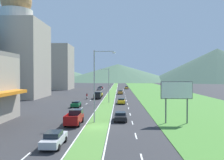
% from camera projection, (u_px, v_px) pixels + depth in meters
% --- Properties ---
extents(ground_plane, '(600.00, 600.00, 0.00)m').
position_uv_depth(ground_plane, '(97.00, 127.00, 32.51)').
color(ground_plane, '#2D2D30').
extents(grass_median, '(3.20, 240.00, 0.06)m').
position_uv_depth(grass_median, '(112.00, 93.00, 92.47)').
color(grass_median, '#518438').
rests_on(grass_median, ground_plane).
extents(grass_verge_right, '(24.00, 240.00, 0.06)m').
position_uv_depth(grass_verge_right, '(164.00, 94.00, 91.79)').
color(grass_verge_right, '#477F33').
rests_on(grass_verge_right, ground_plane).
extents(lane_dash_left_1, '(0.16, 2.80, 0.01)m').
position_uv_depth(lane_dash_left_1, '(24.00, 158.00, 20.43)').
color(lane_dash_left_1, silver).
rests_on(lane_dash_left_1, ground_plane).
extents(lane_dash_left_2, '(0.16, 2.80, 0.01)m').
position_uv_depth(lane_dash_left_2, '(50.00, 135.00, 28.17)').
color(lane_dash_left_2, silver).
rests_on(lane_dash_left_2, ground_plane).
extents(lane_dash_left_3, '(0.16, 2.80, 0.01)m').
position_uv_depth(lane_dash_left_3, '(65.00, 122.00, 35.90)').
color(lane_dash_left_3, silver).
rests_on(lane_dash_left_3, ground_plane).
extents(lane_dash_left_4, '(0.16, 2.80, 0.01)m').
position_uv_depth(lane_dash_left_4, '(75.00, 114.00, 43.64)').
color(lane_dash_left_4, silver).
rests_on(lane_dash_left_4, ground_plane).
extents(lane_dash_left_5, '(0.16, 2.80, 0.01)m').
position_uv_depth(lane_dash_left_5, '(82.00, 108.00, 51.38)').
color(lane_dash_left_5, silver).
rests_on(lane_dash_left_5, ground_plane).
extents(lane_dash_left_6, '(0.16, 2.80, 0.01)m').
position_uv_depth(lane_dash_left_6, '(87.00, 104.00, 59.11)').
color(lane_dash_left_6, silver).
rests_on(lane_dash_left_6, ground_plane).
extents(lane_dash_left_7, '(0.16, 2.80, 0.01)m').
position_uv_depth(lane_dash_left_7, '(90.00, 101.00, 66.85)').
color(lane_dash_left_7, silver).
rests_on(lane_dash_left_7, ground_plane).
extents(lane_dash_left_8, '(0.16, 2.80, 0.01)m').
position_uv_depth(lane_dash_left_8, '(94.00, 98.00, 74.58)').
color(lane_dash_left_8, silver).
rests_on(lane_dash_left_8, ground_plane).
extents(lane_dash_left_9, '(0.16, 2.80, 0.01)m').
position_uv_depth(lane_dash_left_9, '(96.00, 96.00, 82.32)').
color(lane_dash_left_9, silver).
rests_on(lane_dash_left_9, ground_plane).
extents(lane_dash_left_10, '(0.16, 2.80, 0.01)m').
position_uv_depth(lane_dash_left_10, '(98.00, 94.00, 90.06)').
color(lane_dash_left_10, silver).
rests_on(lane_dash_left_10, ground_plane).
extents(lane_dash_left_11, '(0.16, 2.80, 0.01)m').
position_uv_depth(lane_dash_left_11, '(100.00, 93.00, 97.79)').
color(lane_dash_left_11, silver).
rests_on(lane_dash_left_11, ground_plane).
extents(lane_dash_left_12, '(0.16, 2.80, 0.01)m').
position_uv_depth(lane_dash_left_12, '(101.00, 91.00, 105.53)').
color(lane_dash_left_12, silver).
rests_on(lane_dash_left_12, ground_plane).
extents(lane_dash_left_13, '(0.16, 2.80, 0.01)m').
position_uv_depth(lane_dash_left_13, '(102.00, 90.00, 113.26)').
color(lane_dash_left_13, silver).
rests_on(lane_dash_left_13, ground_plane).
extents(lane_dash_left_14, '(0.16, 2.80, 0.01)m').
position_uv_depth(lane_dash_left_14, '(104.00, 89.00, 121.00)').
color(lane_dash_left_14, silver).
rests_on(lane_dash_left_14, ground_plane).
extents(lane_dash_left_15, '(0.16, 2.80, 0.01)m').
position_uv_depth(lane_dash_left_15, '(105.00, 88.00, 128.73)').
color(lane_dash_left_15, silver).
rests_on(lane_dash_left_15, ground_plane).
extents(lane_dash_right_1, '(0.16, 2.80, 0.01)m').
position_uv_depth(lane_dash_right_1, '(142.00, 159.00, 20.10)').
color(lane_dash_right_1, silver).
rests_on(lane_dash_right_1, ground_plane).
extents(lane_dash_right_2, '(0.16, 2.80, 0.01)m').
position_uv_depth(lane_dash_right_2, '(136.00, 136.00, 27.83)').
color(lane_dash_right_2, silver).
rests_on(lane_dash_right_2, ground_plane).
extents(lane_dash_right_3, '(0.16, 2.80, 0.01)m').
position_uv_depth(lane_dash_right_3, '(132.00, 123.00, 35.57)').
color(lane_dash_right_3, silver).
rests_on(lane_dash_right_3, ground_plane).
extents(lane_dash_right_4, '(0.16, 2.80, 0.01)m').
position_uv_depth(lane_dash_right_4, '(130.00, 114.00, 43.31)').
color(lane_dash_right_4, silver).
rests_on(lane_dash_right_4, ground_plane).
extents(lane_dash_right_5, '(0.16, 2.80, 0.01)m').
position_uv_depth(lane_dash_right_5, '(129.00, 108.00, 51.04)').
color(lane_dash_right_5, silver).
rests_on(lane_dash_right_5, ground_plane).
extents(lane_dash_right_6, '(0.16, 2.80, 0.01)m').
position_uv_depth(lane_dash_right_6, '(127.00, 104.00, 58.78)').
color(lane_dash_right_6, silver).
rests_on(lane_dash_right_6, ground_plane).
extents(lane_dash_right_7, '(0.16, 2.80, 0.01)m').
position_uv_depth(lane_dash_right_7, '(126.00, 101.00, 66.51)').
color(lane_dash_right_7, silver).
rests_on(lane_dash_right_7, ground_plane).
extents(lane_dash_right_8, '(0.16, 2.80, 0.01)m').
position_uv_depth(lane_dash_right_8, '(126.00, 98.00, 74.25)').
color(lane_dash_right_8, silver).
rests_on(lane_dash_right_8, ground_plane).
extents(lane_dash_right_9, '(0.16, 2.80, 0.01)m').
position_uv_depth(lane_dash_right_9, '(125.00, 96.00, 81.98)').
color(lane_dash_right_9, silver).
rests_on(lane_dash_right_9, ground_plane).
extents(lane_dash_right_10, '(0.16, 2.80, 0.01)m').
position_uv_depth(lane_dash_right_10, '(125.00, 94.00, 89.72)').
color(lane_dash_right_10, silver).
rests_on(lane_dash_right_10, ground_plane).
extents(lane_dash_right_11, '(0.16, 2.80, 0.01)m').
position_uv_depth(lane_dash_right_11, '(124.00, 93.00, 97.46)').
color(lane_dash_right_11, silver).
rests_on(lane_dash_right_11, ground_plane).
extents(lane_dash_right_12, '(0.16, 2.80, 0.01)m').
position_uv_depth(lane_dash_right_12, '(124.00, 91.00, 105.19)').
color(lane_dash_right_12, silver).
rests_on(lane_dash_right_12, ground_plane).
extents(lane_dash_right_13, '(0.16, 2.80, 0.01)m').
position_uv_depth(lane_dash_right_13, '(124.00, 90.00, 112.93)').
color(lane_dash_right_13, silver).
rests_on(lane_dash_right_13, ground_plane).
extents(lane_dash_right_14, '(0.16, 2.80, 0.01)m').
position_uv_depth(lane_dash_right_14, '(123.00, 89.00, 120.66)').
color(lane_dash_right_14, silver).
rests_on(lane_dash_right_14, ground_plane).
extents(lane_dash_right_15, '(0.16, 2.80, 0.01)m').
position_uv_depth(lane_dash_right_15, '(123.00, 88.00, 128.40)').
color(lane_dash_right_15, silver).
rests_on(lane_dash_right_15, ground_plane).
extents(edge_line_median_left, '(0.16, 240.00, 0.01)m').
position_uv_depth(edge_line_median_left, '(107.00, 94.00, 92.53)').
color(edge_line_median_left, silver).
rests_on(edge_line_median_left, ground_plane).
extents(edge_line_median_right, '(0.16, 240.00, 0.01)m').
position_uv_depth(edge_line_median_right, '(116.00, 94.00, 92.41)').
color(edge_line_median_right, silver).
rests_on(edge_line_median_right, ground_plane).
extents(domed_building, '(17.28, 17.28, 35.79)m').
position_uv_depth(domed_building, '(17.00, 52.00, 75.91)').
color(domed_building, '#9E9384').
rests_on(domed_building, ground_plane).
extents(midrise_colored, '(16.50, 16.50, 22.64)m').
position_uv_depth(midrise_colored, '(55.00, 67.00, 121.55)').
color(midrise_colored, '#9E9384').
rests_on(midrise_colored, ground_plane).
extents(hill_far_left, '(144.44, 144.44, 22.15)m').
position_uv_depth(hill_far_left, '(50.00, 72.00, 326.77)').
color(hill_far_left, '#47664C').
rests_on(hill_far_left, ground_plane).
extents(hill_far_center, '(141.85, 141.85, 20.56)m').
position_uv_depth(hill_far_center, '(118.00, 73.00, 281.78)').
color(hill_far_center, '#47664C').
rests_on(hill_far_center, ground_plane).
extents(hill_far_right, '(151.72, 151.72, 36.57)m').
position_uv_depth(hill_far_right, '(217.00, 65.00, 258.07)').
color(hill_far_right, '#3D5647').
rests_on(hill_far_right, ground_plane).
extents(street_lamp_near, '(3.33, 0.41, 10.90)m').
position_uv_depth(street_lamp_near, '(96.00, 82.00, 35.46)').
color(street_lamp_near, '#99999E').
rests_on(street_lamp_near, ground_plane).
extents(street_lamp_mid, '(2.64, 0.42, 8.95)m').
position_uv_depth(street_lamp_mid, '(108.00, 83.00, 61.26)').
color(street_lamp_mid, '#99999E').
rests_on(street_lamp_mid, ground_plane).
extents(billboard_roadside, '(4.69, 0.28, 6.26)m').
position_uv_depth(billboard_roadside, '(177.00, 92.00, 34.82)').
color(billboard_roadside, '#4C4C51').
rests_on(billboard_roadside, ground_plane).
extents(car_0, '(1.86, 4.61, 1.52)m').
position_uv_depth(car_0, '(54.00, 139.00, 23.76)').
color(car_0, '#B2B2B7').
rests_on(car_0, ground_plane).
extents(car_1, '(1.88, 4.79, 1.42)m').
position_uv_depth(car_1, '(127.00, 88.00, 123.62)').
color(car_1, '#C6842D').
rests_on(car_1, ground_plane).
extents(car_2, '(1.96, 4.30, 1.37)m').
position_uv_depth(car_2, '(121.00, 101.00, 59.17)').
color(car_2, yellow).
rests_on(car_2, ground_plane).
extents(car_3, '(1.99, 4.28, 1.49)m').
position_uv_depth(car_3, '(100.00, 88.00, 114.24)').
color(car_3, slate).
rests_on(car_3, ground_plane).
extents(car_4, '(1.99, 4.44, 1.34)m').
position_uv_depth(car_4, '(120.00, 116.00, 37.18)').
color(car_4, black).
rests_on(car_4, ground_plane).
extents(car_5, '(1.99, 4.35, 1.38)m').
position_uv_depth(car_5, '(101.00, 87.00, 125.32)').
color(car_5, maroon).
rests_on(car_5, ground_plane).
extents(car_6, '(1.89, 4.06, 1.40)m').
position_uv_depth(car_6, '(76.00, 104.00, 52.74)').
color(car_6, '#0C5128').
rests_on(car_6, ground_plane).
extents(car_7, '(1.92, 4.55, 1.48)m').
position_uv_depth(car_7, '(120.00, 92.00, 89.77)').
color(car_7, '#C6842D').
rests_on(car_7, ground_plane).
extents(car_8, '(2.02, 4.29, 1.59)m').
position_uv_depth(car_8, '(100.00, 94.00, 79.22)').
color(car_8, yellow).
rests_on(car_8, ground_plane).
extents(pickup_truck_0, '(2.18, 5.40, 2.00)m').
position_uv_depth(pickup_truck_0, '(98.00, 95.00, 72.17)').
color(pickup_truck_0, black).
rests_on(pickup_truck_0, ground_plane).
extents(pickup_truck_1, '(2.18, 5.40, 2.00)m').
position_uv_depth(pickup_truck_1, '(75.00, 117.00, 34.50)').
color(pickup_truck_1, maroon).
rests_on(pickup_truck_1, ground_plane).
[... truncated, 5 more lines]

